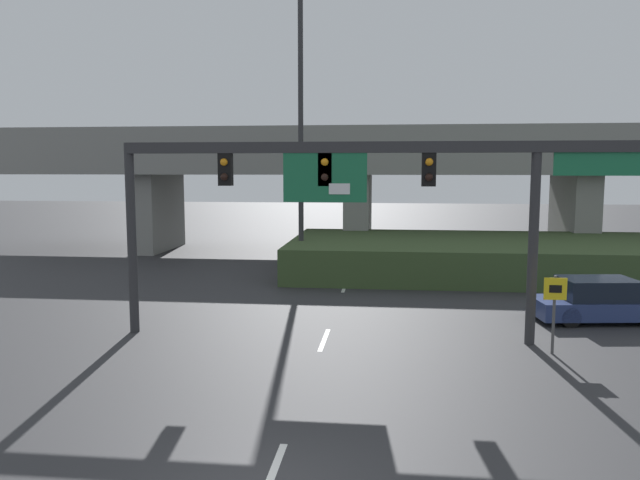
% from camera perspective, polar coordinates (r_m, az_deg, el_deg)
% --- Properties ---
extents(lane_markings, '(0.14, 43.44, 0.01)m').
position_cam_1_polar(lane_markings, '(22.54, 1.50, -6.28)').
color(lane_markings, silver).
rests_on(lane_markings, ground).
extents(signal_gantry, '(14.87, 0.44, 5.78)m').
position_cam_1_polar(signal_gantry, '(18.05, 3.44, 5.45)').
color(signal_gantry, '#2D2D30').
rests_on(signal_gantry, ground).
extents(speed_limit_sign, '(0.60, 0.11, 2.16)m').
position_cam_1_polar(speed_limit_sign, '(18.04, 20.65, -5.42)').
color(speed_limit_sign, '#4C4C4C').
rests_on(speed_limit_sign, ground).
extents(highway_light_pole_near, '(0.70, 0.36, 17.37)m').
position_cam_1_polar(highway_light_pole_near, '(29.70, -1.79, 14.43)').
color(highway_light_pole_near, '#2D2D30').
rests_on(highway_light_pole_near, ground).
extents(overpass_bridge, '(43.31, 7.02, 7.28)m').
position_cam_1_polar(overpass_bridge, '(36.80, 3.54, 6.59)').
color(overpass_bridge, gray).
rests_on(overpass_bridge, ground).
extents(grass_embankment, '(18.15, 9.32, 1.59)m').
position_cam_1_polar(grass_embankment, '(30.89, 14.52, -1.47)').
color(grass_embankment, '#384C28').
rests_on(grass_embankment, ground).
extents(parked_sedan_near_right, '(4.62, 2.37, 1.42)m').
position_cam_1_polar(parked_sedan_near_right, '(22.61, 24.25, -5.14)').
color(parked_sedan_near_right, navy).
rests_on(parked_sedan_near_right, ground).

